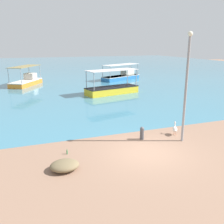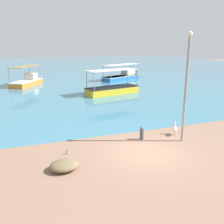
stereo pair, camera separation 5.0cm
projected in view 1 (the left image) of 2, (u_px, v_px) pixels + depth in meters
The scene contains 10 objects.
ground at pixel (146, 152), 12.87m from camera, with size 120.00×120.00×0.00m, color #8E6B55.
harbor_water at pixel (46, 68), 56.27m from camera, with size 110.00×90.00×0.00m, color teal.
fishing_boat_far_right at pixel (27, 81), 33.20m from camera, with size 4.56×5.87×2.53m.
fishing_boat_near_right at pixel (122, 76), 38.45m from camera, with size 6.85×4.46×2.32m.
fishing_boat_near_left at pixel (112, 89), 27.60m from camera, with size 6.28×3.26×2.64m.
pelican at pixel (175, 129), 15.23m from camera, with size 0.52×0.74×0.80m.
lamp_post at pixel (186, 82), 13.49m from camera, with size 0.28×0.28×6.04m.
mooring_bollard at pixel (142, 133), 14.50m from camera, with size 0.24×0.24×0.77m.
net_pile at pixel (65, 165), 11.02m from camera, with size 1.29×1.10×0.44m, color #746345.
glass_bottle at pixel (67, 152), 12.63m from camera, with size 0.07×0.07×0.27m.
Camera 1 is at (-5.78, -10.50, 5.44)m, focal length 40.00 mm.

